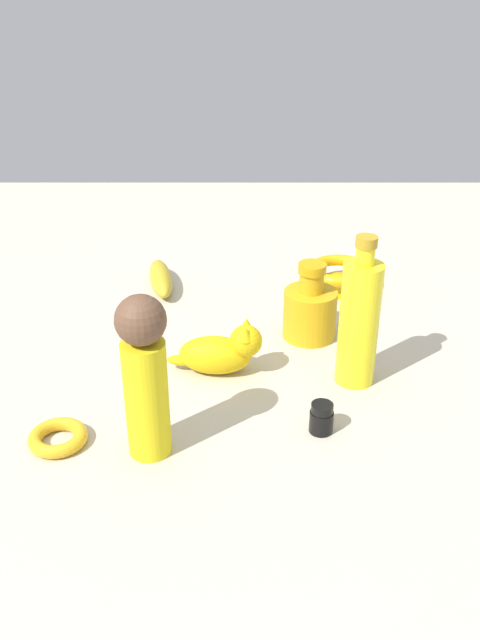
# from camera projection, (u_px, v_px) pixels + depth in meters

# --- Properties ---
(ground) EXTENTS (2.00, 2.00, 0.00)m
(ground) POSITION_uv_depth(u_px,v_px,m) (240.00, 349.00, 1.15)
(ground) COLOR #BCB29E
(bowl) EXTENTS (0.13, 0.13, 0.05)m
(bowl) POSITION_uv_depth(u_px,v_px,m) (340.00, 274.00, 1.35)
(bowl) COLOR #D8B007
(bowl) RESTS_ON ground
(banana) EXTENTS (0.17, 0.08, 0.04)m
(banana) POSITION_uv_depth(u_px,v_px,m) (161.00, 278.00, 1.35)
(banana) COLOR #B39B22
(banana) RESTS_ON ground
(bottle_short) EXTENTS (0.09, 0.09, 0.14)m
(bottle_short) POSITION_uv_depth(u_px,v_px,m) (310.00, 310.00, 1.16)
(bottle_short) COLOR gold
(bottle_short) RESTS_ON ground
(cat_figurine) EXTENTS (0.07, 0.15, 0.09)m
(cat_figurine) POSITION_uv_depth(u_px,v_px,m) (222.00, 351.00, 1.06)
(cat_figurine) COLOR gold
(cat_figurine) RESTS_ON ground
(bottle_tall) EXTENTS (0.06, 0.06, 0.24)m
(bottle_tall) POSITION_uv_depth(u_px,v_px,m) (359.00, 321.00, 1.01)
(bottle_tall) COLOR yellow
(bottle_tall) RESTS_ON ground
(nail_polish_jar) EXTENTS (0.03, 0.03, 0.05)m
(nail_polish_jar) POSITION_uv_depth(u_px,v_px,m) (321.00, 418.00, 0.93)
(nail_polish_jar) COLOR black
(nail_polish_jar) RESTS_ON ground
(person_figure_adult) EXTENTS (0.08, 0.08, 0.23)m
(person_figure_adult) POSITION_uv_depth(u_px,v_px,m) (144.00, 374.00, 0.85)
(person_figure_adult) COLOR yellow
(person_figure_adult) RESTS_ON ground
(bangle) EXTENTS (0.08, 0.08, 0.02)m
(bangle) POSITION_uv_depth(u_px,v_px,m) (58.00, 437.00, 0.92)
(bangle) COLOR gold
(bangle) RESTS_ON ground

